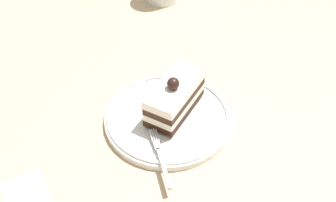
% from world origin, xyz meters
% --- Properties ---
extents(ground_plane, '(2.40, 2.40, 0.00)m').
position_xyz_m(ground_plane, '(0.00, 0.00, 0.00)').
color(ground_plane, tan).
extents(dessert_plate, '(0.21, 0.21, 0.02)m').
position_xyz_m(dessert_plate, '(-0.01, 0.03, 0.01)').
color(dessert_plate, silver).
rests_on(dessert_plate, ground_plane).
extents(cake_slice, '(0.13, 0.07, 0.07)m').
position_xyz_m(cake_slice, '(0.01, 0.02, 0.04)').
color(cake_slice, black).
rests_on(cake_slice, dessert_plate).
extents(fork, '(0.08, 0.10, 0.00)m').
position_xyz_m(fork, '(-0.09, -0.02, 0.02)').
color(fork, silver).
rests_on(fork, dessert_plate).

